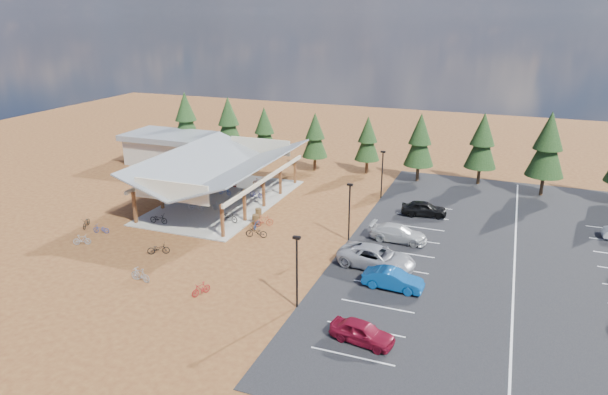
% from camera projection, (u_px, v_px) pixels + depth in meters
% --- Properties ---
extents(ground, '(140.00, 140.00, 0.00)m').
position_uv_depth(ground, '(286.00, 240.00, 46.77)').
color(ground, '#5A2D17').
rests_on(ground, ground).
extents(asphalt_lot, '(27.00, 44.00, 0.04)m').
position_uv_depth(asphalt_lot, '(515.00, 260.00, 43.11)').
color(asphalt_lot, black).
rests_on(asphalt_lot, ground).
extents(concrete_pad, '(10.60, 18.60, 0.10)m').
position_uv_depth(concrete_pad, '(224.00, 201.00, 56.33)').
color(concrete_pad, gray).
rests_on(concrete_pad, ground).
extents(bike_pavilion, '(11.65, 19.40, 4.97)m').
position_uv_depth(bike_pavilion, '(222.00, 166.00, 55.10)').
color(bike_pavilion, '#573418').
rests_on(bike_pavilion, concrete_pad).
extents(outbuilding, '(11.00, 7.00, 3.90)m').
position_uv_depth(outbuilding, '(170.00, 148.00, 70.15)').
color(outbuilding, '#ADA593').
rests_on(outbuilding, ground).
extents(lamp_post_0, '(0.50, 0.25, 5.14)m').
position_uv_depth(lamp_post_0, '(297.00, 267.00, 35.28)').
color(lamp_post_0, black).
rests_on(lamp_post_0, ground).
extents(lamp_post_1, '(0.50, 0.25, 5.14)m').
position_uv_depth(lamp_post_1, '(349.00, 208.00, 45.86)').
color(lamp_post_1, black).
rests_on(lamp_post_1, ground).
extents(lamp_post_2, '(0.50, 0.25, 5.14)m').
position_uv_depth(lamp_post_2, '(382.00, 171.00, 56.45)').
color(lamp_post_2, black).
rests_on(lamp_post_2, ground).
extents(trash_bin_0, '(0.60, 0.60, 0.90)m').
position_uv_depth(trash_bin_0, '(256.00, 219.00, 50.27)').
color(trash_bin_0, '#4F381C').
rests_on(trash_bin_0, ground).
extents(trash_bin_1, '(0.60, 0.60, 0.90)m').
position_uv_depth(trash_bin_1, '(258.00, 213.00, 51.86)').
color(trash_bin_1, '#4F381C').
rests_on(trash_bin_1, ground).
extents(pine_0, '(3.72, 3.72, 8.67)m').
position_uv_depth(pine_0, '(186.00, 117.00, 72.69)').
color(pine_0, '#382314').
rests_on(pine_0, ground).
extents(pine_1, '(3.57, 3.57, 8.32)m').
position_uv_depth(pine_1, '(229.00, 122.00, 70.86)').
color(pine_1, '#382314').
rests_on(pine_1, ground).
extents(pine_2, '(3.22, 3.22, 7.49)m').
position_uv_depth(pine_2, '(264.00, 130.00, 68.19)').
color(pine_2, '#382314').
rests_on(pine_2, ground).
extents(pine_3, '(3.11, 3.11, 7.24)m').
position_uv_depth(pine_3, '(315.00, 136.00, 65.98)').
color(pine_3, '#382314').
rests_on(pine_3, ground).
extents(pine_4, '(3.02, 3.02, 7.04)m').
position_uv_depth(pine_4, '(368.00, 139.00, 64.83)').
color(pine_4, '#382314').
rests_on(pine_4, ground).
extents(pine_5, '(3.42, 3.42, 7.97)m').
position_uv_depth(pine_5, '(420.00, 140.00, 61.61)').
color(pine_5, '#382314').
rests_on(pine_5, ground).
extents(pine_6, '(3.54, 3.54, 8.24)m').
position_uv_depth(pine_6, '(482.00, 141.00, 60.43)').
color(pine_6, '#382314').
rests_on(pine_6, ground).
extents(pine_7, '(3.91, 3.91, 9.11)m').
position_uv_depth(pine_7, '(548.00, 145.00, 56.44)').
color(pine_7, '#382314').
rests_on(pine_7, ground).
extents(bike_0, '(1.81, 0.73, 0.93)m').
position_uv_depth(bike_0, '(159.00, 219.00, 50.13)').
color(bike_0, black).
rests_on(bike_0, concrete_pad).
extents(bike_1, '(1.76, 0.56, 1.05)m').
position_uv_depth(bike_1, '(196.00, 205.00, 53.43)').
color(bike_1, '#9C9EA4').
rests_on(bike_1, concrete_pad).
extents(bike_2, '(1.56, 0.61, 0.81)m').
position_uv_depth(bike_2, '(225.00, 191.00, 58.05)').
color(bike_2, '#2947A0').
rests_on(bike_2, concrete_pad).
extents(bike_3, '(1.93, 1.12, 1.12)m').
position_uv_depth(bike_3, '(231.00, 181.00, 60.81)').
color(bike_3, '#961C09').
rests_on(bike_3, concrete_pad).
extents(bike_4, '(1.98, 0.96, 1.00)m').
position_uv_depth(bike_4, '(229.00, 216.00, 50.57)').
color(bike_4, black).
rests_on(bike_4, concrete_pad).
extents(bike_5, '(1.64, 0.85, 0.95)m').
position_uv_depth(bike_5, '(218.00, 207.00, 53.20)').
color(bike_5, gray).
rests_on(bike_5, concrete_pad).
extents(bike_6, '(1.67, 0.80, 0.84)m').
position_uv_depth(bike_6, '(256.00, 194.00, 57.16)').
color(bike_6, navy).
rests_on(bike_6, concrete_pad).
extents(bike_7, '(1.62, 0.71, 0.94)m').
position_uv_depth(bike_7, '(259.00, 182.00, 60.74)').
color(bike_7, maroon).
rests_on(bike_7, concrete_pad).
extents(bike_8, '(1.32, 1.89, 0.94)m').
position_uv_depth(bike_8, '(86.00, 222.00, 49.52)').
color(bike_8, black).
rests_on(bike_8, ground).
extents(bike_9, '(1.54, 1.03, 0.90)m').
position_uv_depth(bike_9, '(82.00, 240.00, 45.78)').
color(bike_9, gray).
rests_on(bike_9, ground).
extents(bike_10, '(1.60, 0.81, 0.80)m').
position_uv_depth(bike_10, '(101.00, 229.00, 48.21)').
color(bike_10, navy).
rests_on(bike_10, ground).
extents(bike_11, '(1.02, 1.59, 0.93)m').
position_uv_depth(bike_11, '(201.00, 289.00, 37.66)').
color(bike_11, maroon).
rests_on(bike_11, ground).
extents(bike_12, '(1.87, 1.42, 0.94)m').
position_uv_depth(bike_12, '(158.00, 249.00, 44.02)').
color(bike_12, black).
rests_on(bike_12, ground).
extents(bike_13, '(1.80, 0.68, 1.06)m').
position_uv_depth(bike_13, '(140.00, 275.00, 39.54)').
color(bike_13, gray).
rests_on(bike_13, ground).
extents(bike_14, '(0.73, 1.62, 0.82)m').
position_uv_depth(bike_14, '(257.00, 223.00, 49.41)').
color(bike_14, navy).
rests_on(bike_14, ground).
extents(bike_15, '(1.77, 1.50, 1.09)m').
position_uv_depth(bike_15, '(264.00, 221.00, 49.67)').
color(bike_15, '#9D3B21').
rests_on(bike_15, ground).
extents(bike_16, '(2.01, 1.03, 1.00)m').
position_uv_depth(bike_16, '(256.00, 232.00, 47.22)').
color(bike_16, black).
rests_on(bike_16, ground).
extents(car_0, '(4.15, 2.24, 1.34)m').
position_uv_depth(car_0, '(362.00, 332.00, 32.15)').
color(car_0, maroon).
rests_on(car_0, asphalt_lot).
extents(car_1, '(4.38, 1.71, 1.42)m').
position_uv_depth(car_1, '(393.00, 279.00, 38.38)').
color(car_1, navy).
rests_on(car_1, asphalt_lot).
extents(car_2, '(6.35, 3.63, 1.67)m').
position_uv_depth(car_2, '(377.00, 257.00, 41.51)').
color(car_2, '#9C9DA3').
rests_on(car_2, asphalt_lot).
extents(car_3, '(4.97, 2.20, 1.42)m').
position_uv_depth(car_3, '(399.00, 233.00, 46.37)').
color(car_3, '#B4B4B4').
rests_on(car_3, asphalt_lot).
extents(car_4, '(4.52, 2.39, 1.46)m').
position_uv_depth(car_4, '(424.00, 208.00, 52.13)').
color(car_4, black).
rests_on(car_4, asphalt_lot).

